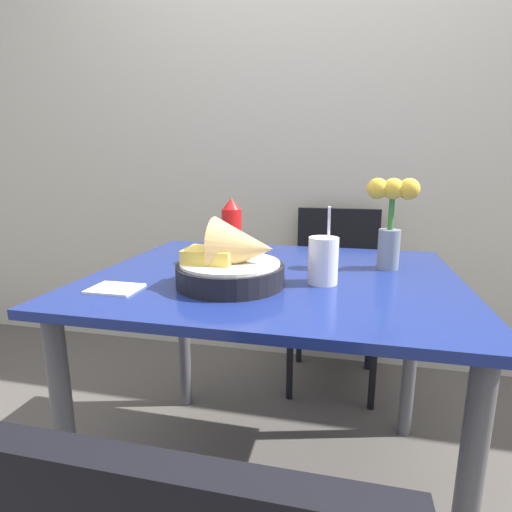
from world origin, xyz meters
name	(u,v)px	position (x,y,z in m)	size (l,w,h in m)	color
ground_plane	(273,483)	(0.00, 0.00, 0.00)	(12.00, 12.00, 0.00)	#4C4742
wall_window	(311,112)	(0.00, 0.98, 1.30)	(7.00, 0.06, 2.60)	#B7B2A3
dining_table	(274,306)	(0.00, 0.00, 0.63)	(1.04, 0.87, 0.73)	navy
chair_far_window	(336,280)	(0.16, 0.79, 0.50)	(0.40, 0.40, 0.83)	black
food_basket	(234,262)	(-0.08, -0.14, 0.79)	(0.29, 0.29, 0.18)	black
ketchup_bottle	(232,232)	(-0.16, 0.10, 0.83)	(0.06, 0.06, 0.21)	red
drink_cup	(323,262)	(0.14, -0.07, 0.79)	(0.08, 0.08, 0.21)	silver
flower_vase	(391,214)	(0.33, 0.14, 0.90)	(0.15, 0.07, 0.28)	gray
napkin	(115,289)	(-0.37, -0.25, 0.73)	(0.12, 0.10, 0.01)	white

